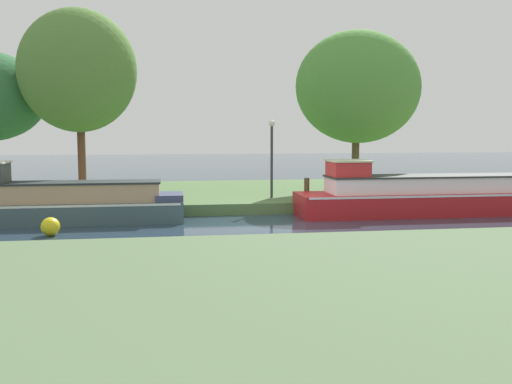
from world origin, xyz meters
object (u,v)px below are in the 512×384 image
object	(u,v)px
willow_tree_right	(359,87)
mooring_post_far	(141,194)
willow_tree_centre	(78,71)
lamp_post	(272,149)
mooring_post_near	(307,190)
red_barge	(440,196)
slate_narrowboat	(52,204)
channel_buoy	(50,227)

from	to	relation	value
willow_tree_right	mooring_post_far	world-z (taller)	willow_tree_right
willow_tree_centre	lamp_post	world-z (taller)	willow_tree_centre
mooring_post_near	red_barge	bearing A→B (deg)	-13.81
willow_tree_right	slate_narrowboat	bearing A→B (deg)	-157.31
slate_narrowboat	willow_tree_centre	distance (m)	7.21
red_barge	mooring_post_near	xyz separation A→B (m)	(-4.62, 1.13, 0.17)
willow_tree_right	willow_tree_centre	bearing A→B (deg)	177.89
willow_tree_right	channel_buoy	size ratio (longest dim) A/B	13.01
willow_tree_centre	channel_buoy	xyz separation A→B (m)	(0.24, -7.77, -5.13)
red_barge	lamp_post	distance (m)	6.39
red_barge	channel_buoy	xyz separation A→B (m)	(-12.89, -2.36, -0.39)
red_barge	willow_tree_right	distance (m)	6.65
willow_tree_right	lamp_post	world-z (taller)	willow_tree_right
willow_tree_centre	mooring_post_far	distance (m)	6.81
willow_tree_centre	slate_narrowboat	bearing A→B (deg)	-91.72
red_barge	slate_narrowboat	xyz separation A→B (m)	(-13.29, -0.00, -0.04)
mooring_post_far	lamp_post	bearing A→B (deg)	15.73
slate_narrowboat	channel_buoy	xyz separation A→B (m)	(0.40, -2.36, -0.35)
willow_tree_right	channel_buoy	bearing A→B (deg)	-147.45
red_barge	slate_narrowboat	size ratio (longest dim) A/B	1.22
red_barge	mooring_post_far	size ratio (longest dim) A/B	14.36
slate_narrowboat	willow_tree_right	bearing A→B (deg)	22.69
slate_narrowboat	mooring_post_near	world-z (taller)	slate_narrowboat
red_barge	mooring_post_near	world-z (taller)	red_barge
slate_narrowboat	willow_tree_right	distance (m)	13.57
mooring_post_far	channel_buoy	bearing A→B (deg)	-124.09
lamp_post	slate_narrowboat	bearing A→B (deg)	-161.82
red_barge	lamp_post	bearing A→B (deg)	156.11
slate_narrowboat	lamp_post	xyz separation A→B (m)	(7.63, 2.51, 1.65)
willow_tree_right	mooring_post_far	xyz separation A→B (m)	(-9.13, -3.84, -4.08)
red_barge	willow_tree_right	xyz separation A→B (m)	(-1.39, 4.98, 4.19)
slate_narrowboat	willow_tree_right	size ratio (longest dim) A/B	1.27
slate_narrowboat	mooring_post_near	distance (m)	8.75
willow_tree_right	mooring_post_far	size ratio (longest dim) A/B	9.24
willow_tree_right	lamp_post	bearing A→B (deg)	-149.93
lamp_post	mooring_post_near	xyz separation A→B (m)	(1.04, -1.37, -1.44)
red_barge	lamp_post	world-z (taller)	lamp_post
slate_narrowboat	willow_tree_right	world-z (taller)	willow_tree_right
slate_narrowboat	lamp_post	world-z (taller)	lamp_post
mooring_post_far	willow_tree_centre	bearing A→B (deg)	121.34
willow_tree_centre	mooring_post_far	world-z (taller)	willow_tree_centre
lamp_post	channel_buoy	bearing A→B (deg)	-146.06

